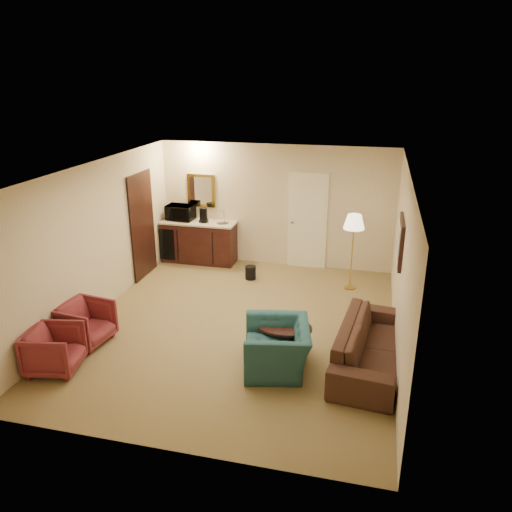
% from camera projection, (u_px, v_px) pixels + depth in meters
% --- Properties ---
extents(ground, '(6.00, 6.00, 0.00)m').
position_uv_depth(ground, '(238.00, 326.00, 8.30)').
color(ground, olive).
rests_on(ground, ground).
extents(room_walls, '(5.02, 6.01, 2.61)m').
position_uv_depth(room_walls, '(244.00, 214.00, 8.43)').
color(room_walls, beige).
rests_on(room_walls, ground).
extents(wetbar_cabinet, '(1.64, 0.58, 0.92)m').
position_uv_depth(wetbar_cabinet, '(199.00, 242.00, 10.99)').
color(wetbar_cabinet, '#3A1612').
rests_on(wetbar_cabinet, ground).
extents(sofa, '(0.87, 2.24, 0.86)m').
position_uv_depth(sofa, '(371.00, 338.00, 7.05)').
color(sofa, black).
rests_on(sofa, ground).
extents(teal_armchair, '(0.88, 1.15, 0.90)m').
position_uv_depth(teal_armchair, '(277.00, 340.00, 6.97)').
color(teal_armchair, '#1D444A').
rests_on(teal_armchair, ground).
extents(rose_chair_near, '(0.75, 0.78, 0.72)m').
position_uv_depth(rose_chair_near, '(85.00, 321.00, 7.68)').
color(rose_chair_near, maroon).
rests_on(rose_chair_near, ground).
extents(rose_chair_far, '(0.77, 0.80, 0.71)m').
position_uv_depth(rose_chair_far, '(54.00, 348.00, 6.95)').
color(rose_chair_far, maroon).
rests_on(rose_chair_far, ground).
extents(coffee_table, '(0.86, 0.61, 0.48)m').
position_uv_depth(coffee_table, '(284.00, 340.00, 7.38)').
color(coffee_table, black).
rests_on(coffee_table, ground).
extents(floor_lamp, '(0.50, 0.50, 1.50)m').
position_uv_depth(floor_lamp, '(352.00, 252.00, 9.49)').
color(floor_lamp, gold).
rests_on(floor_lamp, ground).
extents(waste_bin, '(0.25, 0.25, 0.27)m').
position_uv_depth(waste_bin, '(251.00, 273.00, 10.15)').
color(waste_bin, black).
rests_on(waste_bin, ground).
extents(microwave, '(0.61, 0.36, 0.40)m').
position_uv_depth(microwave, '(180.00, 211.00, 10.91)').
color(microwave, black).
rests_on(microwave, wetbar_cabinet).
extents(coffee_maker, '(0.21, 0.21, 0.31)m').
position_uv_depth(coffee_maker, '(203.00, 215.00, 10.74)').
color(coffee_maker, black).
rests_on(coffee_maker, wetbar_cabinet).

